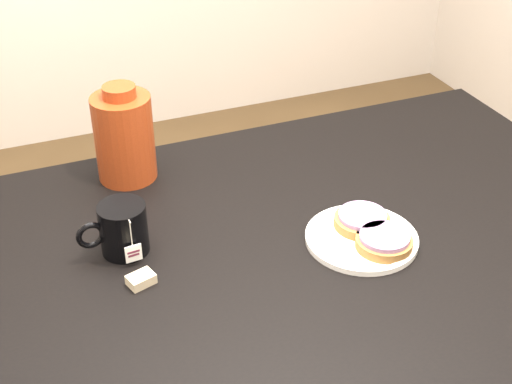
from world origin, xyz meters
The scene contains 7 objects.
table centered at (0.00, 0.00, 0.67)m, with size 1.40×0.90×0.75m.
plate centered at (0.13, -0.04, 0.76)m, with size 0.21×0.21×0.02m.
bagel_back centered at (0.14, -0.01, 0.77)m, with size 0.12×0.12×0.03m.
bagel_front centered at (0.15, -0.08, 0.77)m, with size 0.14×0.14×0.03m.
mug centered at (-0.28, 0.10, 0.80)m, with size 0.13×0.10×0.10m.
teabag_pouch centered at (-0.28, -0.01, 0.76)m, with size 0.04×0.03×0.02m, color #C6B793.
bagel_package centered at (-0.22, 0.35, 0.85)m, with size 0.13×0.13×0.21m.
Camera 1 is at (-0.45, -0.95, 1.54)m, focal length 50.00 mm.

